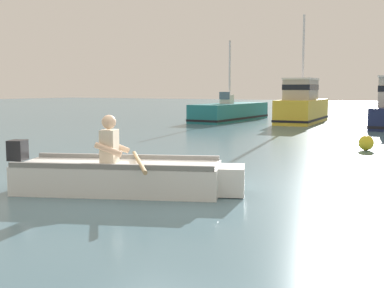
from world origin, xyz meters
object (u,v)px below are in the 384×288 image
moored_boat_teal (231,112)px  moored_boat_yellow (302,106)px  mooring_buoy (366,143)px  rowboat_with_person (124,175)px

moored_boat_teal → moored_boat_yellow: moored_boat_yellow is taller
moored_boat_teal → mooring_buoy: 12.03m
rowboat_with_person → moored_boat_teal: 16.99m
rowboat_with_person → moored_boat_teal: bearing=109.8°
rowboat_with_person → moored_boat_yellow: size_ratio=0.71×
moored_boat_yellow → moored_boat_teal: bearing=-175.6°
moored_boat_teal → rowboat_with_person: bearing=-70.2°
rowboat_with_person → mooring_buoy: (2.34, 7.09, -0.05)m
moored_boat_yellow → mooring_buoy: bearing=-63.7°
rowboat_with_person → moored_boat_yellow: 16.41m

